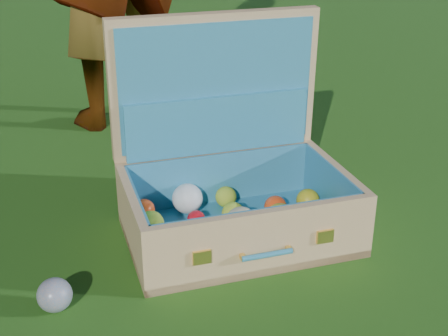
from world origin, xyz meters
TOP-DOWN VIEW (x-y plane):
  - ground at (0.00, 0.00)m, footprint 60.00×60.00m
  - stray_ball at (-0.41, -0.10)m, footprint 0.08×0.08m
  - suitcase at (0.09, 0.02)m, footprint 0.63×0.51m

SIDE VIEW (x-z plane):
  - ground at x=0.00m, z-range 0.00..0.00m
  - stray_ball at x=-0.41m, z-range 0.00..0.08m
  - suitcase at x=0.09m, z-range -0.12..0.42m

